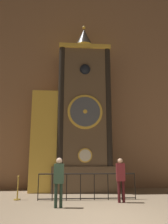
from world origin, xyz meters
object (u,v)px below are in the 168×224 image
object	(u,v)px
visitor_near	(59,177)
visitor_far	(121,176)
stanchion_post	(18,192)
clock_tower	(77,118)

from	to	relation	value
visitor_near	visitor_far	distance (m)	2.53
visitor_far	stanchion_post	bearing A→B (deg)	174.74
clock_tower	stanchion_post	bearing A→B (deg)	-139.08
visitor_far	stanchion_post	world-z (taller)	visitor_far
stanchion_post	clock_tower	bearing A→B (deg)	40.92
clock_tower	stanchion_post	distance (m)	4.90
clock_tower	visitor_near	bearing A→B (deg)	-101.59
stanchion_post	visitor_far	bearing A→B (deg)	-12.29
clock_tower	visitor_near	world-z (taller)	clock_tower
clock_tower	stanchion_post	xyz separation A→B (m)	(-2.54, -2.20, -3.56)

